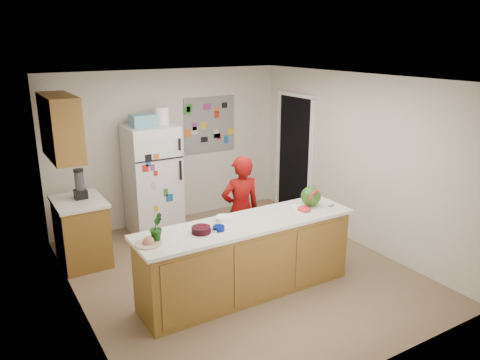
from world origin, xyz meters
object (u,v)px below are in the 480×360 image
refrigerator (153,180)px  watermelon (311,196)px  person (241,210)px  cherry_bowl (201,230)px

refrigerator → watermelon: refrigerator is taller
person → cherry_bowl: 1.26m
refrigerator → person: (0.62, -1.62, -0.10)m
watermelon → person: bearing=128.3°
person → cherry_bowl: (-0.97, -0.77, 0.21)m
person → watermelon: 0.99m
watermelon → refrigerator: bearing=117.0°
watermelon → cherry_bowl: 1.55m
refrigerator → person: 1.74m
watermelon → cherry_bowl: size_ratio=1.19×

